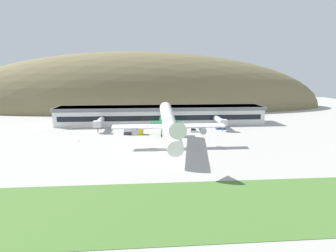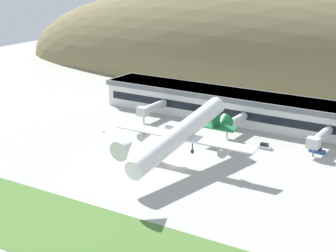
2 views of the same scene
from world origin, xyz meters
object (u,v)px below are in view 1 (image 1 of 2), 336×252
at_px(jetway_1, 164,121).
at_px(traffic_cone_0, 79,141).
at_px(service_car_0, 220,128).
at_px(service_car_1, 194,131).
at_px(terminal_building, 161,114).
at_px(cargo_airplane, 169,124).
at_px(fuel_truck, 133,131).
at_px(jetway_2, 220,121).
at_px(jetway_0, 99,122).

xyz_separation_m(jetway_1, traffic_cone_0, (-34.72, -19.48, -3.71)).
xyz_separation_m(service_car_0, traffic_cone_0, (-61.60, -17.49, -0.31)).
bearing_deg(service_car_0, service_car_1, -161.40).
bearing_deg(terminal_building, cargo_airplane, -89.24).
xyz_separation_m(jetway_1, fuel_truck, (-13.89, -9.42, -2.46)).
bearing_deg(jetway_2, terminal_building, 150.44).
bearing_deg(jetway_0, fuel_truck, -29.77).
distance_m(terminal_building, jetway_1, 14.82).
bearing_deg(cargo_airplane, jetway_1, 90.11).
bearing_deg(fuel_truck, service_car_1, 5.96).
height_order(terminal_building, traffic_cone_0, terminal_building).
height_order(cargo_airplane, traffic_cone_0, cargo_airplane).
bearing_deg(traffic_cone_0, service_car_1, 15.05).
height_order(jetway_1, jetway_2, same).
bearing_deg(jetway_1, traffic_cone_0, -150.71).
distance_m(terminal_building, traffic_cone_0, 48.62).
bearing_deg(jetway_0, service_car_1, -8.43).
bearing_deg(terminal_building, jetway_2, -29.56).
relative_size(cargo_airplane, fuel_truck, 6.16).
xyz_separation_m(jetway_0, service_car_0, (56.89, -1.79, -3.40)).
xyz_separation_m(terminal_building, service_car_1, (13.71, -21.35, -4.60)).
xyz_separation_m(cargo_airplane, traffic_cone_0, (-34.78, 11.23, -8.28)).
xyz_separation_m(jetway_1, service_car_1, (13.16, -6.60, -3.37)).
height_order(terminal_building, jetway_2, terminal_building).
bearing_deg(cargo_airplane, jetway_0, 134.59).
height_order(terminal_building, jetway_0, terminal_building).
xyz_separation_m(jetway_0, cargo_airplane, (30.08, -30.51, 4.57)).
relative_size(jetway_1, jetway_2, 0.90).
xyz_separation_m(service_car_1, traffic_cone_0, (-47.88, -12.88, -0.34)).
xyz_separation_m(jetway_0, jetway_1, (30.02, 0.20, -0.00)).
xyz_separation_m(fuel_truck, traffic_cone_0, (-20.83, -10.05, -1.25)).
distance_m(jetway_1, service_car_1, 15.10).
bearing_deg(traffic_cone_0, terminal_building, 45.04).
relative_size(jetway_1, fuel_truck, 1.59).
bearing_deg(cargo_airplane, jetway_2, 48.12).
xyz_separation_m(jetway_2, cargo_airplane, (-26.82, -29.91, 4.57)).
distance_m(jetway_0, traffic_cone_0, 20.19).
xyz_separation_m(service_car_0, service_car_1, (-13.71, -4.61, 0.03)).
bearing_deg(terminal_building, jetway_1, -87.89).
bearing_deg(jetway_1, terminal_building, 92.11).
distance_m(jetway_2, service_car_0, 3.60).
relative_size(jetway_2, traffic_cone_0, 26.20).
bearing_deg(cargo_airplane, traffic_cone_0, 162.11).
relative_size(terminal_building, cargo_airplane, 2.03).
bearing_deg(service_car_0, cargo_airplane, -133.03).
bearing_deg(traffic_cone_0, jetway_2, 16.87).
bearing_deg(traffic_cone_0, service_car_0, 15.85).
relative_size(service_car_0, fuel_truck, 0.53).
distance_m(jetway_0, jetway_1, 30.02).
bearing_deg(fuel_truck, jetway_0, 150.23).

